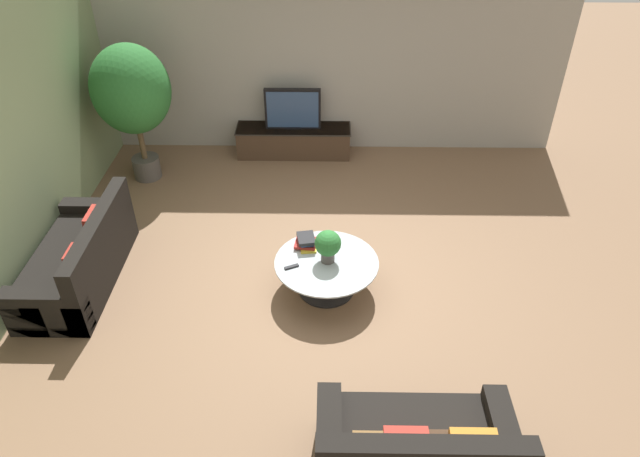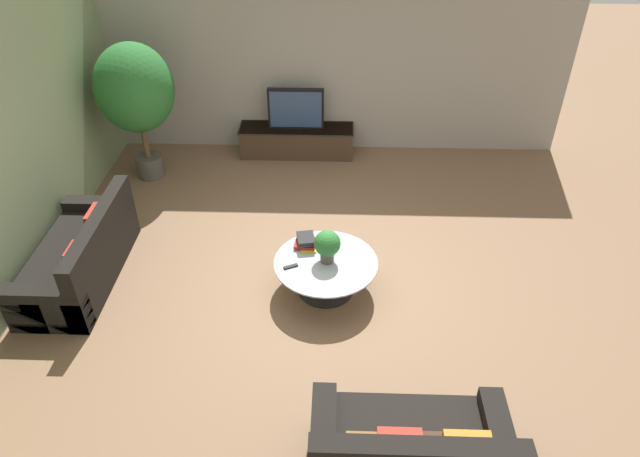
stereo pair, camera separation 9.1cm
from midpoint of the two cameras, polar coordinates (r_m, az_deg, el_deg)
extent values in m
plane|color=brown|center=(6.74, -1.09, -4.66)|extent=(24.00, 24.00, 0.00)
cube|color=#A39E93|center=(8.84, -0.51, 17.02)|extent=(7.40, 0.12, 3.00)
cube|color=gray|center=(6.96, -29.29, 6.69)|extent=(0.12, 7.40, 3.00)
cube|color=#473323|center=(9.07, -2.94, 8.73)|extent=(1.75, 0.48, 0.45)
cube|color=#2D2823|center=(8.98, -2.98, 9.96)|extent=(1.78, 0.50, 0.02)
cube|color=black|center=(8.84, -3.05, 11.86)|extent=(0.85, 0.08, 0.63)
cube|color=navy|center=(8.80, -3.06, 11.75)|extent=(0.78, 0.00, 0.57)
cube|color=black|center=(8.97, -2.98, 10.09)|extent=(0.25, 0.13, 0.02)
cylinder|color=black|center=(6.54, 0.23, -6.02)|extent=(0.63, 0.63, 0.02)
cylinder|color=black|center=(6.42, 0.24, -4.80)|extent=(0.10, 0.10, 0.39)
cylinder|color=#A8B2B7|center=(6.29, 0.24, -3.40)|extent=(1.15, 1.15, 0.02)
cube|color=black|center=(7.13, -23.45, -3.39)|extent=(0.84, 1.84, 0.42)
cube|color=black|center=(6.76, -21.65, -0.73)|extent=(0.16, 1.84, 0.42)
cube|color=black|center=(7.69, -21.50, 0.83)|extent=(0.84, 0.20, 0.54)
cube|color=black|center=(6.55, -26.00, -7.53)|extent=(0.84, 0.20, 0.54)
cube|color=#B23328|center=(7.08, -21.97, 0.44)|extent=(0.14, 0.35, 0.32)
cube|color=#B23328|center=(6.64, -23.61, -2.88)|extent=(0.13, 0.29, 0.26)
cube|color=black|center=(5.03, 8.82, -21.17)|extent=(1.59, 0.84, 0.42)
cube|color=black|center=(5.12, 17.10, -20.28)|extent=(0.20, 0.84, 0.54)
cube|color=black|center=(4.93, 0.32, -20.92)|extent=(0.20, 0.84, 0.54)
cube|color=orange|center=(4.69, 14.28, -20.31)|extent=(0.35, 0.14, 0.32)
cube|color=#422D1E|center=(4.67, 11.08, -20.69)|extent=(0.29, 0.14, 0.27)
cube|color=#B23328|center=(4.61, 7.89, -20.69)|extent=(0.33, 0.14, 0.31)
cube|color=olive|center=(4.60, 4.61, -20.86)|extent=(0.30, 0.17, 0.29)
cylinder|color=#514C47|center=(8.87, -17.21, 5.88)|extent=(0.39, 0.39, 0.32)
cylinder|color=brown|center=(8.69, -17.65, 8.03)|extent=(0.08, 0.08, 0.43)
ellipsoid|color=#286B2D|center=(8.36, -18.70, 13.05)|extent=(1.07, 1.07, 1.23)
cylinder|color=#514C47|center=(6.26, 0.37, -2.81)|extent=(0.15, 0.15, 0.12)
sphere|color=#286B2D|center=(6.14, 0.37, -1.49)|extent=(0.29, 0.29, 0.29)
cube|color=gold|center=(6.49, -1.61, -1.75)|extent=(0.20, 0.27, 0.02)
cube|color=#A32823|center=(6.49, -1.84, -1.46)|extent=(0.26, 0.25, 0.03)
cube|color=#2D4C84|center=(6.46, -1.74, -1.27)|extent=(0.17, 0.20, 0.04)
cube|color=#232326|center=(6.43, -1.81, -0.99)|extent=(0.23, 0.27, 0.04)
cube|color=black|center=(6.21, -3.28, -3.84)|extent=(0.16, 0.10, 0.02)
camera|label=1|loc=(0.05, -90.40, -0.29)|focal=32.00mm
camera|label=2|loc=(0.05, 89.60, 0.29)|focal=32.00mm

